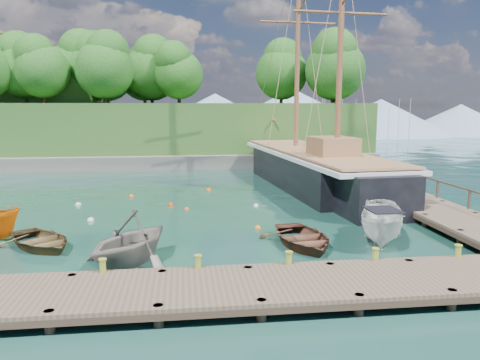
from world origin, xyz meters
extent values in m
plane|color=#12382B|center=(0.00, 0.00, 0.00)|extent=(160.00, 160.00, 0.00)
cube|color=#4E3F30|center=(2.00, -6.50, 0.54)|extent=(20.00, 3.20, 0.12)
cube|color=black|center=(2.00, -6.50, 0.38)|extent=(20.00, 3.20, 0.20)
cube|color=#4E3F30|center=(11.50, 7.00, 0.54)|extent=(3.20, 24.00, 0.12)
cube|color=black|center=(11.50, 7.00, 0.38)|extent=(3.20, 24.00, 0.20)
cylinder|color=black|center=(10.20, 18.70, 0.05)|extent=(0.28, 0.28, 1.10)
cylinder|color=black|center=(12.80, 18.70, 0.05)|extent=(0.28, 0.28, 1.10)
cylinder|color=olive|center=(-4.00, -5.10, 0.00)|extent=(0.26, 0.26, 0.45)
cylinder|color=olive|center=(-1.00, -5.10, 0.00)|extent=(0.26, 0.26, 0.45)
cylinder|color=olive|center=(2.00, -5.10, 0.00)|extent=(0.26, 0.26, 0.45)
cylinder|color=olive|center=(5.00, -5.10, 0.00)|extent=(0.26, 0.26, 0.45)
cylinder|color=olive|center=(8.00, -5.10, 0.00)|extent=(0.26, 0.26, 0.45)
imported|color=brown|center=(-7.34, -0.10, 0.00)|extent=(4.59, 4.77, 0.81)
imported|color=slate|center=(-3.41, -2.66, 0.00)|extent=(5.18, 5.35, 2.16)
imported|color=#4C2C1E|center=(3.50, -1.16, 0.00)|extent=(3.42, 4.50, 0.87)
imported|color=silver|center=(7.00, -1.15, 0.00)|extent=(3.50, 4.95, 1.79)
cube|color=black|center=(7.83, 12.43, 0.81)|extent=(6.31, 15.85, 3.22)
cube|color=black|center=(7.00, 22.35, 0.81)|extent=(3.16, 5.08, 2.89)
cube|color=black|center=(8.58, 3.62, 0.81)|extent=(3.84, 4.26, 3.06)
cube|color=silver|center=(7.83, 12.43, 2.36)|extent=(6.76, 20.70, 0.25)
cube|color=brown|center=(7.83, 12.43, 2.61)|extent=(6.28, 20.22, 0.12)
cube|color=brown|center=(8.11, 9.13, 3.21)|extent=(2.76, 3.20, 1.20)
cylinder|color=brown|center=(6.70, 25.94, 3.81)|extent=(0.82, 6.89, 1.69)
cylinder|color=brown|center=(7.50, 16.40, 11.16)|extent=(0.36, 0.36, 17.09)
cylinder|color=brown|center=(8.17, 8.46, 10.47)|extent=(0.36, 0.36, 15.72)
cylinder|color=#8C7A59|center=(6.97, 22.66, 11.40)|extent=(1.04, 11.78, 9.92)
sphere|color=silver|center=(-6.12, 4.24, 0.00)|extent=(0.35, 0.35, 0.35)
sphere|color=#F03000|center=(-2.14, 7.45, 0.00)|extent=(0.33, 0.33, 0.33)
sphere|color=#E3531A|center=(-1.24, 6.20, 0.00)|extent=(0.28, 0.28, 0.28)
sphere|color=silver|center=(2.77, 6.60, 0.00)|extent=(0.29, 0.29, 0.29)
sphere|color=#F8600F|center=(-4.70, 10.38, 0.00)|extent=(0.31, 0.31, 0.31)
sphere|color=#FB510A|center=(0.34, 12.10, 0.00)|extent=(0.32, 0.32, 0.32)
sphere|color=silver|center=(-7.54, 8.13, 0.00)|extent=(0.35, 0.35, 0.35)
sphere|color=orange|center=(2.07, 1.68, 0.00)|extent=(0.31, 0.31, 0.31)
cube|color=#474744|center=(-8.00, 24.00, 0.60)|extent=(50.00, 4.00, 1.40)
cube|color=#204617|center=(-8.00, 30.00, 3.00)|extent=(50.00, 14.00, 6.00)
cylinder|color=#382616|center=(-16.10, 28.11, 6.70)|extent=(0.36, 0.36, 1.40)
sphere|color=#114113|center=(-16.10, 28.11, 9.10)|extent=(5.42, 5.42, 5.42)
cylinder|color=#382616|center=(-14.18, 26.81, 6.70)|extent=(0.36, 0.36, 1.40)
sphere|color=#114113|center=(-14.18, 26.81, 8.96)|extent=(5.02, 5.02, 5.02)
cylinder|color=#382616|center=(-20.73, 34.78, 6.70)|extent=(0.36, 0.36, 1.40)
sphere|color=#114113|center=(-20.73, 34.78, 9.39)|extent=(6.25, 6.25, 6.25)
cylinder|color=#382616|center=(13.91, 26.65, 6.70)|extent=(0.36, 0.36, 1.40)
sphere|color=#114113|center=(13.91, 26.65, 9.30)|extent=(6.00, 6.00, 6.00)
cylinder|color=#382616|center=(-1.61, 31.21, 6.70)|extent=(0.36, 0.36, 1.40)
sphere|color=#114113|center=(-1.61, 31.21, 9.00)|extent=(5.13, 5.13, 5.13)
cylinder|color=#382616|center=(-10.15, 30.20, 6.70)|extent=(0.36, 0.36, 1.40)
sphere|color=#114113|center=(-10.15, 30.20, 9.24)|extent=(5.82, 5.82, 5.82)
cylinder|color=#382616|center=(-4.58, 33.35, 6.70)|extent=(0.36, 0.36, 1.40)
sphere|color=#114113|center=(-4.58, 33.35, 9.32)|extent=(6.05, 6.05, 6.05)
cylinder|color=#382616|center=(14.09, 27.65, 6.70)|extent=(0.36, 0.36, 1.40)
sphere|color=#114113|center=(14.09, 27.65, 8.87)|extent=(4.77, 4.77, 4.77)
cylinder|color=#382616|center=(-8.51, 26.55, 6.70)|extent=(0.36, 0.36, 1.40)
sphere|color=#114113|center=(-8.51, 26.55, 9.11)|extent=(5.47, 5.47, 5.47)
cylinder|color=#382616|center=(9.27, 30.39, 6.70)|extent=(0.36, 0.36, 1.40)
sphere|color=#114113|center=(9.27, 30.39, 9.14)|extent=(5.55, 5.55, 5.55)
cylinder|color=#382616|center=(-10.01, 37.76, 6.70)|extent=(0.36, 0.36, 1.40)
sphere|color=#114113|center=(-10.01, 37.76, 9.39)|extent=(6.25, 6.25, 6.25)
cylinder|color=#382616|center=(-17.91, 31.40, 6.70)|extent=(0.36, 0.36, 1.40)
sphere|color=#114113|center=(-17.91, 31.40, 9.12)|extent=(5.47, 5.47, 5.47)
cylinder|color=#382616|center=(-19.61, 31.47, 6.70)|extent=(0.36, 0.36, 1.40)
sphere|color=#114113|center=(-19.61, 31.47, 9.31)|extent=(6.04, 6.04, 6.04)
cylinder|color=#382616|center=(-5.73, 38.37, 6.70)|extent=(0.36, 0.36, 1.40)
sphere|color=#114113|center=(-5.73, 38.37, 9.26)|extent=(5.89, 5.89, 5.89)
cylinder|color=#382616|center=(-11.90, 31.02, 6.70)|extent=(0.36, 0.36, 1.40)
sphere|color=#114113|center=(-11.90, 31.02, 9.33)|extent=(6.08, 6.08, 6.08)
cube|color=silver|center=(-20.00, 33.00, 10.50)|extent=(4.00, 5.00, 3.00)
cone|color=#728CA5|center=(20.00, 70.00, 4.50)|extent=(36.00, 36.00, 9.00)
cone|color=#728CA5|center=(38.00, 70.00, 3.50)|extent=(28.00, 28.00, 7.00)
cone|color=#728CA5|center=(5.00, 70.00, 4.00)|extent=(32.00, 32.00, 8.00)
cone|color=#728CA5|center=(-30.00, 70.00, 5.00)|extent=(40.00, 40.00, 10.00)
cone|color=#728CA5|center=(55.00, 70.00, 3.00)|extent=(24.00, 24.00, 6.00)
camera|label=1|loc=(-1.46, -19.64, 5.82)|focal=35.00mm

